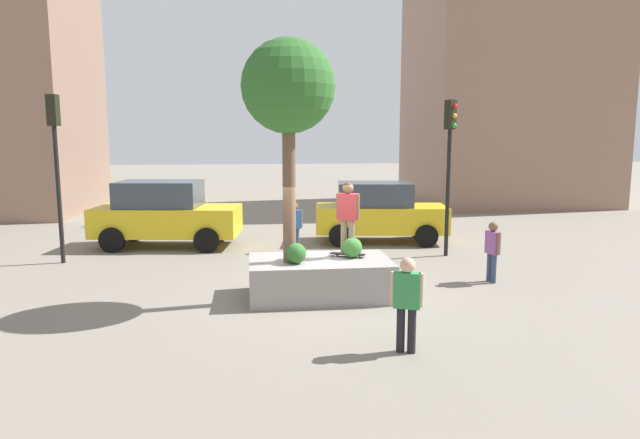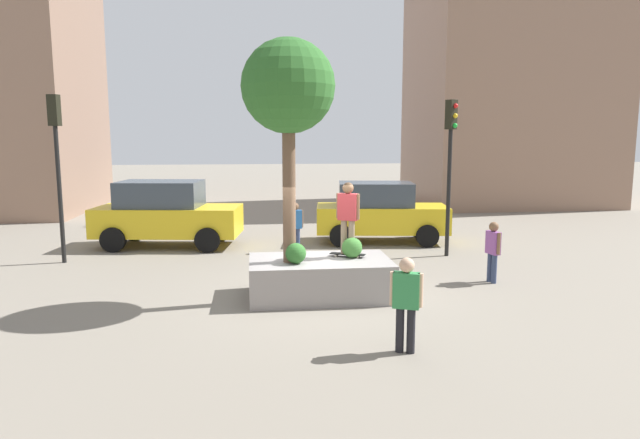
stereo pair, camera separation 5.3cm
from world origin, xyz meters
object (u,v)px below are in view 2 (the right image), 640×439
at_px(sedan_parked, 166,213).
at_px(pedestrian_crossing, 493,248).
at_px(plaza_tree, 288,89).
at_px(skateboarder, 348,213).
at_px(traffic_light_corner, 450,151).
at_px(passerby_with_bag, 406,298).
at_px(traffic_light_median, 57,150).
at_px(bystander_watching, 295,223).
at_px(planter_ledge, 320,278).
at_px(taxi_cab, 380,212).
at_px(skateboard, 348,254).

relative_size(sedan_parked, pedestrian_crossing, 3.19).
xyz_separation_m(plaza_tree, skateboarder, (1.34, 0.36, -2.68)).
xyz_separation_m(traffic_light_corner, passerby_with_bag, (-3.28, -7.30, -2.21)).
bearing_deg(traffic_light_median, plaza_tree, -35.64).
height_order(traffic_light_median, bystander_watching, traffic_light_median).
bearing_deg(pedestrian_crossing, bystander_watching, 136.82).
bearing_deg(planter_ledge, passerby_with_bag, -73.51).
relative_size(planter_ledge, bystander_watching, 2.03).
height_order(traffic_light_corner, pedestrian_crossing, traffic_light_corner).
distance_m(sedan_parked, taxi_cab, 7.07).
bearing_deg(traffic_light_median, bystander_watching, 6.25).
bearing_deg(taxi_cab, planter_ledge, -113.87).
bearing_deg(bystander_watching, passerby_with_bag, -81.81).
bearing_deg(plaza_tree, passerby_with_bag, -62.55).
xyz_separation_m(plaza_tree, sedan_parked, (-3.60, 6.51, -3.46)).
bearing_deg(pedestrian_crossing, traffic_light_median, 162.49).
bearing_deg(planter_ledge, traffic_light_median, 148.13).
xyz_separation_m(taxi_cab, traffic_light_corner, (1.52, -2.44, 2.11)).
relative_size(passerby_with_bag, bystander_watching, 1.05).
height_order(skateboarder, sedan_parked, skateboarder).
distance_m(plaza_tree, passerby_with_bag, 5.18).
xyz_separation_m(sedan_parked, traffic_light_corner, (8.59, -2.50, 2.06)).
relative_size(traffic_light_corner, traffic_light_median, 0.98).
height_order(planter_ledge, pedestrian_crossing, pedestrian_crossing).
distance_m(sedan_parked, traffic_light_corner, 9.18).
xyz_separation_m(traffic_light_median, passerby_with_bag, (7.87, -7.71, -2.26)).
bearing_deg(traffic_light_corner, pedestrian_crossing, -89.19).
xyz_separation_m(planter_ledge, taxi_cab, (2.78, 6.29, 0.60)).
relative_size(traffic_light_corner, pedestrian_crossing, 3.06).
xyz_separation_m(taxi_cab, bystander_watching, (-2.98, -1.31, -0.14)).
bearing_deg(bystander_watching, sedan_parked, 161.47).
relative_size(planter_ledge, plaza_tree, 0.66).
bearing_deg(passerby_with_bag, bystander_watching, 98.19).
bearing_deg(bystander_watching, traffic_light_median, -173.75).
bearing_deg(skateboard, traffic_light_median, 151.57).
distance_m(plaza_tree, sedan_parked, 8.21).
bearing_deg(traffic_light_median, taxi_cab, 11.95).
relative_size(skateboard, sedan_parked, 0.17).
relative_size(skateboard, pedestrian_crossing, 0.54).
bearing_deg(skateboard, taxi_cab, 70.75).
bearing_deg(skateboard, skateboarder, 0.00).
relative_size(skateboard, traffic_light_corner, 0.18).
relative_size(planter_ledge, traffic_light_corner, 0.68).
height_order(skateboarder, traffic_light_median, traffic_light_median).
relative_size(sedan_parked, taxi_cab, 1.05).
distance_m(skateboard, sedan_parked, 7.90).
bearing_deg(skateboarder, bystander_watching, 100.03).
xyz_separation_m(skateboard, bystander_watching, (-0.85, 4.79, -0.02)).
distance_m(traffic_light_median, passerby_with_bag, 11.24).
distance_m(planter_ledge, bystander_watching, 5.01).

